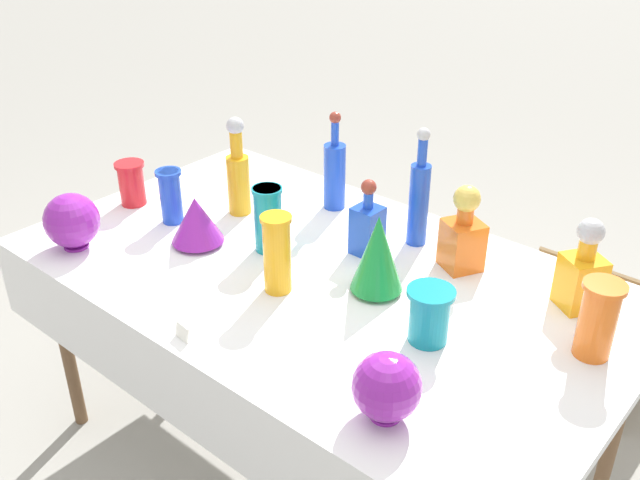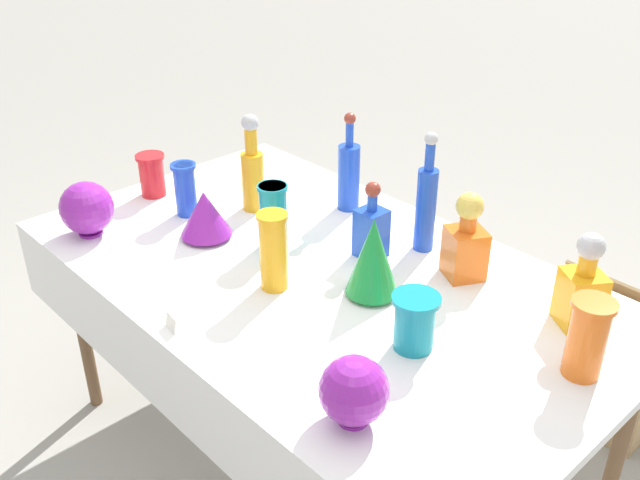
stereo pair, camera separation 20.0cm
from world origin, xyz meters
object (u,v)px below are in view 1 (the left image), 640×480
square_decanter_2 (367,225)px  fluted_vase_0 (378,253)px  slender_vase_2 (171,194)px  round_bowl_1 (72,221)px  slender_vase_3 (277,252)px  tall_bottle_1 (238,174)px  fluted_vase_1 (196,220)px  round_bowl_0 (387,387)px  tall_bottle_0 (335,172)px  slender_vase_5 (598,317)px  square_decanter_0 (583,271)px  cardboard_box_behind_left (575,335)px  slender_vase_4 (268,217)px  slender_vase_1 (131,182)px  slender_vase_0 (430,313)px  tall_bottle_2 (419,198)px  square_decanter_1 (463,234)px

square_decanter_2 → fluted_vase_0: size_ratio=1.03×
slender_vase_2 → round_bowl_1: 0.31m
slender_vase_3 → tall_bottle_1: bearing=148.1°
fluted_vase_1 → fluted_vase_0: bearing=13.5°
round_bowl_0 → round_bowl_1: (-1.15, -0.01, 0.01)m
tall_bottle_0 → round_bowl_1: 0.84m
tall_bottle_0 → slender_vase_5: size_ratio=1.68×
square_decanter_0 → round_bowl_0: bearing=-101.8°
slender_vase_2 → cardboard_box_behind_left: (1.01, 1.07, -0.68)m
square_decanter_2 → slender_vase_4: square_decanter_2 is taller
slender_vase_1 → slender_vase_0: bearing=0.0°
slender_vase_4 → cardboard_box_behind_left: slender_vase_4 is taller
slender_vase_3 → round_bowl_1: 0.67m
tall_bottle_2 → slender_vase_5: bearing=-16.7°
tall_bottle_0 → cardboard_box_behind_left: bearing=43.5°
square_decanter_0 → slender_vase_4: (-0.83, -0.31, 0.00)m
square_decanter_0 → fluted_vase_1: (-1.02, -0.43, -0.03)m
tall_bottle_0 → fluted_vase_1: 0.49m
slender_vase_5 → round_bowl_1: 1.49m
slender_vase_3 → fluted_vase_0: (0.21, 0.17, 0.00)m
tall_bottle_2 → square_decanter_0: 0.52m
tall_bottle_0 → fluted_vase_0: size_ratio=1.45×
tall_bottle_2 → slender_vase_5: (0.63, -0.19, -0.05)m
slender_vase_0 → fluted_vase_1: 0.80m
square_decanter_0 → slender_vase_2: bearing=-162.4°
tall_bottle_0 → square_decanter_2: 0.32m
slender_vase_0 → tall_bottle_2: bearing=127.0°
round_bowl_0 → fluted_vase_1: bearing=164.5°
fluted_vase_0 → round_bowl_1: bearing=-155.0°
fluted_vase_0 → slender_vase_0: bearing=-22.6°
slender_vase_0 → round_bowl_0: 0.30m
slender_vase_0 → slender_vase_1: 1.18m
tall_bottle_1 → slender_vase_1: (-0.32, -0.19, -0.06)m
slender_vase_3 → slender_vase_4: slender_vase_3 is taller
tall_bottle_0 → fluted_vase_1: size_ratio=2.09×
tall_bottle_1 → fluted_vase_0: (0.63, -0.10, -0.02)m
fluted_vase_0 → fluted_vase_1: fluted_vase_0 is taller
slender_vase_2 → round_bowl_1: size_ratio=1.03×
square_decanter_0 → fluted_vase_0: size_ratio=1.12×
slender_vase_1 → cardboard_box_behind_left: bearing=41.3°
slender_vase_2 → cardboard_box_behind_left: 1.62m
square_decanter_1 → slender_vase_4: (-0.49, -0.28, -0.00)m
square_decanter_2 → tall_bottle_0: bearing=146.9°
square_decanter_2 → fluted_vase_1: bearing=-145.7°
slender_vase_1 → round_bowl_0: round_bowl_0 is taller
square_decanter_2 → cardboard_box_behind_left: size_ratio=0.45×
square_decanter_1 → slender_vase_3: 0.53m
square_decanter_1 → cardboard_box_behind_left: square_decanter_1 is taller
tall_bottle_2 → slender_vase_4: size_ratio=1.82×
slender_vase_2 → square_decanter_2: bearing=22.2°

